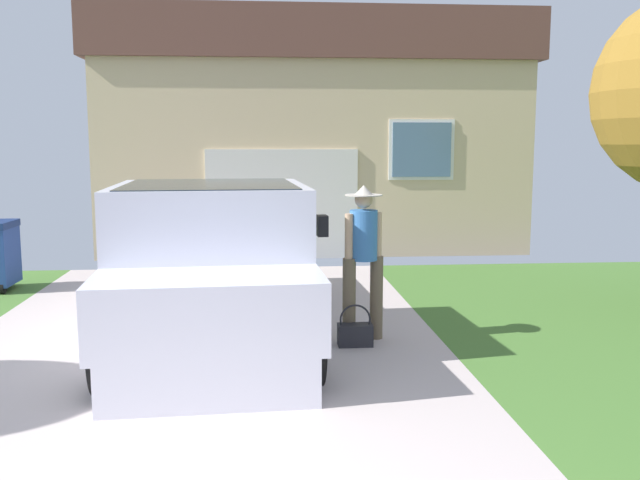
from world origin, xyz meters
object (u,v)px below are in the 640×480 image
at_px(pickup_truck, 212,270).
at_px(handbag, 355,333).
at_px(person_with_hat, 363,253).
at_px(house_with_garage, 307,134).

distance_m(pickup_truck, handbag, 1.69).
xyz_separation_m(person_with_hat, handbag, (-0.11, -0.21, -0.83)).
height_order(pickup_truck, person_with_hat, pickup_truck).
bearing_deg(pickup_truck, person_with_hat, 171.50).
height_order(pickup_truck, house_with_garage, house_with_garage).
relative_size(pickup_truck, handbag, 12.04).
relative_size(person_with_hat, handbag, 3.78).
xyz_separation_m(pickup_truck, handbag, (1.52, -0.36, -0.64)).
relative_size(pickup_truck, house_with_garage, 0.63).
height_order(pickup_truck, handbag, pickup_truck).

